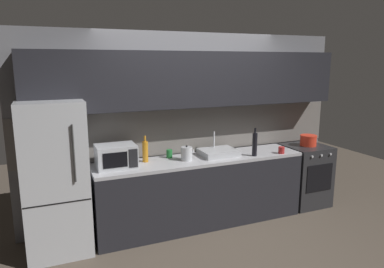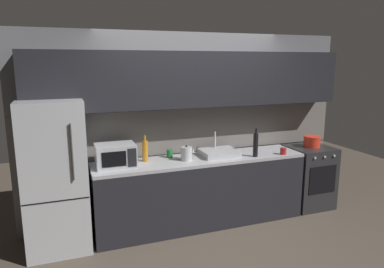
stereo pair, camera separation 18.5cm
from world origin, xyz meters
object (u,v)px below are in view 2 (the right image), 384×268
at_px(microwave, 115,155).
at_px(wine_bottle_amber, 145,151).
at_px(oven_range, 308,176).
at_px(wine_bottle_dark, 256,145).
at_px(mug_green, 170,154).
at_px(refrigerator, 55,176).
at_px(mug_red, 283,151).
at_px(cooking_pot, 312,141).
at_px(kettle, 187,154).

xyz_separation_m(microwave, wine_bottle_amber, (0.38, 0.09, 0.00)).
xyz_separation_m(oven_range, microwave, (-2.81, 0.02, 0.58)).
distance_m(oven_range, wine_bottle_dark, 1.21).
distance_m(wine_bottle_dark, wine_bottle_amber, 1.43).
relative_size(microwave, wine_bottle_dark, 1.23).
height_order(microwave, wine_bottle_dark, wine_bottle_dark).
relative_size(oven_range, mug_green, 8.43).
bearing_deg(wine_bottle_dark, mug_green, 161.83).
bearing_deg(refrigerator, wine_bottle_amber, 5.89).
relative_size(mug_red, mug_green, 0.86).
xyz_separation_m(wine_bottle_amber, mug_red, (1.81, -0.33, -0.09)).
bearing_deg(mug_red, wine_bottle_amber, 169.70).
bearing_deg(wine_bottle_amber, mug_green, 9.89).
bearing_deg(mug_red, cooking_pot, 18.77).
height_order(oven_range, mug_red, mug_red).
distance_m(microwave, cooking_pot, 2.83).
height_order(kettle, wine_bottle_dark, wine_bottle_dark).
bearing_deg(wine_bottle_amber, cooking_pot, -2.55).
distance_m(kettle, cooking_pot, 1.95).
distance_m(wine_bottle_dark, cooking_pot, 1.07).
bearing_deg(mug_green, wine_bottle_dark, -18.17).
distance_m(microwave, wine_bottle_amber, 0.39).
bearing_deg(mug_green, oven_range, -4.62).
relative_size(kettle, mug_green, 1.82).
bearing_deg(mug_green, kettle, -50.12).
bearing_deg(oven_range, microwave, 179.60).
bearing_deg(mug_red, mug_green, 165.26).
bearing_deg(kettle, wine_bottle_dark, -9.71).
xyz_separation_m(oven_range, cooking_pot, (0.02, 0.00, 0.53)).
bearing_deg(microwave, mug_red, -6.20).
bearing_deg(kettle, mug_red, -8.34).
height_order(oven_range, microwave, microwave).
xyz_separation_m(microwave, wine_bottle_dark, (1.78, -0.20, 0.02)).
bearing_deg(wine_bottle_amber, kettle, -15.34).
distance_m(refrigerator, wine_bottle_amber, 1.08).
height_order(microwave, mug_green, microwave).
relative_size(microwave, mug_red, 5.02).
distance_m(microwave, mug_green, 0.73).
bearing_deg(wine_bottle_amber, mug_red, -10.30).
bearing_deg(microwave, refrigerator, -178.45).
height_order(wine_bottle_dark, wine_bottle_amber, wine_bottle_dark).
distance_m(oven_range, cooking_pot, 0.53).
xyz_separation_m(wine_bottle_dark, mug_green, (-1.07, 0.35, -0.11)).
xyz_separation_m(microwave, cooking_pot, (2.83, -0.02, -0.05)).
bearing_deg(oven_range, wine_bottle_dark, -170.04).
relative_size(refrigerator, oven_range, 1.91).
xyz_separation_m(oven_range, kettle, (-1.93, -0.03, 0.54)).
bearing_deg(refrigerator, cooking_pot, 0.00).
relative_size(mug_red, cooking_pot, 0.38).
height_order(refrigerator, mug_red, refrigerator).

